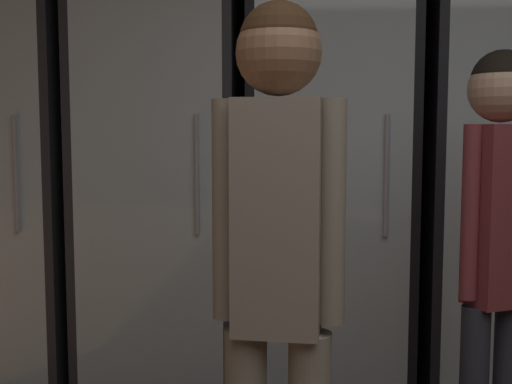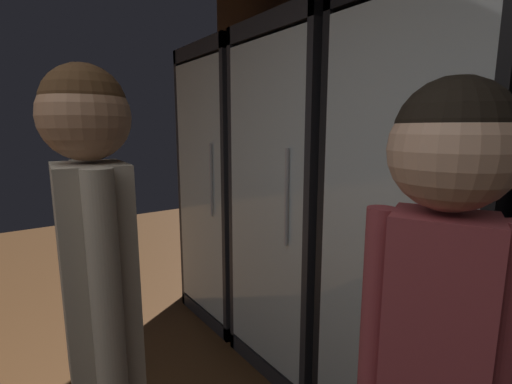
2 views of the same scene
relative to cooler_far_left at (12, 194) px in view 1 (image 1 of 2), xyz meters
The scene contains 7 objects.
wall_back 2.18m from the cooler_far_left, ahead, with size 6.00×0.06×2.80m, color #382619.
cooler_far_left is the anchor object (origin of this frame).
cooler_left 0.78m from the cooler_far_left, ahead, with size 0.73×0.70×2.08m.
cooler_center 1.56m from the cooler_far_left, ahead, with size 0.73×0.70×2.08m.
cooler_right 2.35m from the cooler_far_left, ahead, with size 0.73×0.70×2.08m.
shopper_near 2.27m from the cooler_far_left, 25.03° to the right, with size 0.25×0.21×1.58m.
shopper_far 1.96m from the cooler_far_left, 45.18° to the right, with size 0.34×0.22×1.65m.
Camera 1 is at (-0.67, -0.29, 1.32)m, focal length 43.82 mm.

